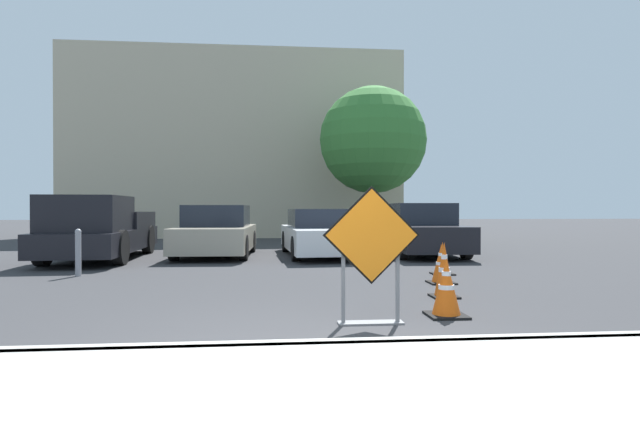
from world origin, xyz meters
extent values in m
plane|color=#333335|center=(0.00, 10.00, 0.00)|extent=(96.00, 96.00, 0.00)
cube|color=#999993|center=(0.00, -1.01, 0.07)|extent=(23.32, 2.02, 0.14)
cube|color=#999993|center=(0.00, 0.00, 0.07)|extent=(23.32, 0.20, 0.14)
cube|color=black|center=(0.90, 1.18, 1.02)|extent=(1.11, 0.02, 1.11)
cube|color=orange|center=(0.90, 1.16, 1.02)|extent=(1.05, 0.02, 1.05)
cube|color=slate|center=(0.90, 1.22, 0.01)|extent=(0.75, 0.20, 0.02)
cube|color=slate|center=(0.59, 1.22, 0.51)|extent=(0.04, 0.04, 1.02)
cube|color=slate|center=(1.22, 1.22, 0.51)|extent=(0.04, 0.04, 1.02)
cube|color=black|center=(1.90, 1.52, 0.01)|extent=(0.46, 0.46, 0.03)
cone|color=#EA590F|center=(1.90, 1.52, 0.37)|extent=(0.34, 0.34, 0.68)
cylinder|color=white|center=(1.90, 1.52, 0.52)|extent=(0.11, 0.11, 0.06)
cylinder|color=white|center=(1.90, 1.52, 0.36)|extent=(0.19, 0.19, 0.06)
cube|color=black|center=(2.32, 2.80, 0.01)|extent=(0.39, 0.39, 0.03)
cone|color=#EA590F|center=(2.32, 2.80, 0.43)|extent=(0.29, 0.29, 0.79)
cylinder|color=white|center=(2.32, 2.80, 0.60)|extent=(0.09, 0.09, 0.07)
cylinder|color=white|center=(2.32, 2.80, 0.41)|extent=(0.16, 0.16, 0.07)
cube|color=black|center=(2.74, 4.15, 0.01)|extent=(0.45, 0.45, 0.03)
cone|color=#EA590F|center=(2.74, 4.15, 0.36)|extent=(0.33, 0.33, 0.67)
cylinder|color=white|center=(2.74, 4.15, 0.51)|extent=(0.11, 0.11, 0.06)
cylinder|color=white|center=(2.74, 4.15, 0.35)|extent=(0.18, 0.18, 0.06)
cube|color=black|center=(3.17, 5.30, 0.01)|extent=(0.42, 0.42, 0.03)
cone|color=#EA590F|center=(3.17, 5.30, 0.34)|extent=(0.31, 0.31, 0.62)
cylinder|color=white|center=(3.17, 5.30, 0.48)|extent=(0.10, 0.10, 0.06)
cylinder|color=white|center=(3.17, 5.30, 0.33)|extent=(0.17, 0.17, 0.06)
cube|color=black|center=(-4.67, 9.13, 0.50)|extent=(2.06, 5.26, 0.55)
cube|color=black|center=(-4.62, 7.96, 1.20)|extent=(1.79, 2.15, 0.85)
cube|color=black|center=(-4.76, 11.36, 1.00)|extent=(1.75, 0.17, 0.45)
cube|color=black|center=(-3.84, 10.20, 1.00)|extent=(0.20, 2.49, 0.45)
cube|color=black|center=(-5.59, 10.13, 1.00)|extent=(0.20, 2.49, 0.45)
cylinder|color=black|center=(-3.76, 7.61, 0.41)|extent=(0.27, 0.83, 0.82)
cylinder|color=black|center=(-5.46, 7.54, 0.41)|extent=(0.27, 0.83, 0.82)
cylinder|color=black|center=(-3.89, 10.72, 0.41)|extent=(0.27, 0.83, 0.82)
cylinder|color=black|center=(-5.59, 10.65, 0.41)|extent=(0.27, 0.83, 0.82)
cube|color=#A39984|center=(-1.78, 9.67, 0.50)|extent=(2.05, 4.11, 0.65)
cube|color=#1E232D|center=(-1.77, 9.78, 1.12)|extent=(1.74, 1.92, 0.58)
cylinder|color=black|center=(-0.95, 8.39, 0.33)|extent=(0.23, 0.66, 0.65)
cylinder|color=black|center=(-2.69, 8.46, 0.33)|extent=(0.23, 0.66, 0.65)
cylinder|color=black|center=(-0.86, 10.89, 0.33)|extent=(0.23, 0.66, 0.65)
cylinder|color=black|center=(-2.60, 10.96, 0.33)|extent=(0.23, 0.66, 0.65)
cube|color=white|center=(1.12, 9.54, 0.49)|extent=(2.14, 4.69, 0.63)
cube|color=#1E232D|center=(1.11, 9.66, 1.06)|extent=(1.77, 2.21, 0.51)
cylinder|color=black|center=(2.06, 8.18, 0.32)|extent=(0.24, 0.64, 0.63)
cylinder|color=black|center=(0.35, 8.07, 0.32)|extent=(0.24, 0.64, 0.63)
cylinder|color=black|center=(1.89, 11.01, 0.32)|extent=(0.24, 0.64, 0.63)
cylinder|color=black|center=(0.18, 10.91, 0.32)|extent=(0.24, 0.64, 0.63)
cube|color=black|center=(4.02, 9.53, 0.53)|extent=(2.00, 4.41, 0.67)
cube|color=#1E232D|center=(4.02, 9.64, 1.17)|extent=(1.68, 2.06, 0.60)
cylinder|color=black|center=(4.79, 8.15, 0.35)|extent=(0.23, 0.71, 0.70)
cylinder|color=black|center=(3.12, 8.23, 0.35)|extent=(0.23, 0.71, 0.70)
cylinder|color=black|center=(4.91, 10.84, 0.35)|extent=(0.23, 0.71, 0.70)
cylinder|color=black|center=(3.24, 10.91, 0.35)|extent=(0.23, 0.71, 0.70)
cylinder|color=gray|center=(-4.00, 5.73, 0.43)|extent=(0.11, 0.11, 0.87)
sphere|color=gray|center=(-4.00, 5.73, 0.87)|extent=(0.12, 0.12, 0.12)
cube|color=beige|center=(-1.94, 20.52, 4.30)|extent=(15.38, 5.00, 8.60)
cylinder|color=#513823|center=(3.70, 14.98, 1.23)|extent=(0.32, 0.32, 2.45)
sphere|color=#387A33|center=(3.70, 14.98, 4.02)|extent=(4.19, 4.19, 4.19)
camera|label=1|loc=(-0.20, -4.38, 1.31)|focal=28.00mm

